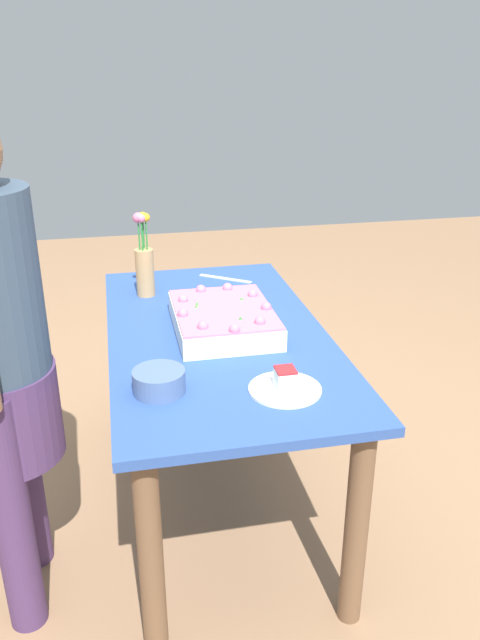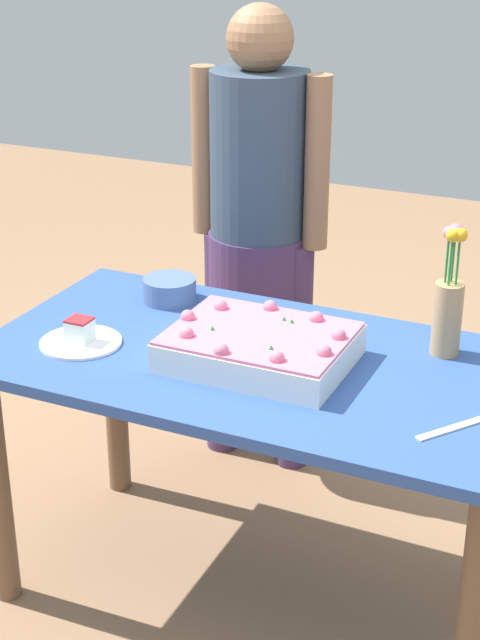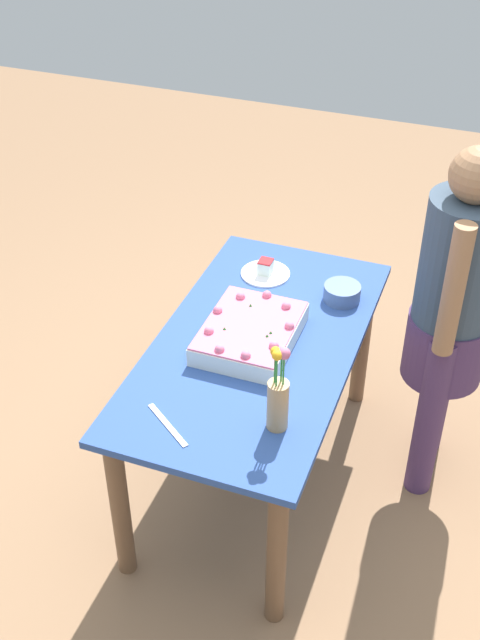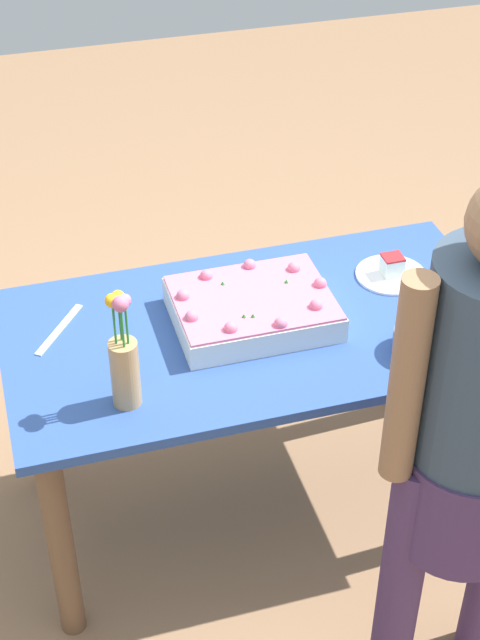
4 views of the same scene
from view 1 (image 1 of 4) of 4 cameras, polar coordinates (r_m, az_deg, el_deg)
name	(u,v)px [view 1 (image 1 of 4)]	position (r m, az deg, el deg)	size (l,w,h in m)	color
ground_plane	(219,499)	(2.54, -1.90, -16.03)	(8.00, 8.00, 0.00)	#946E4E
dining_table	(217,363)	(2.21, -2.10, -3.95)	(1.40, 0.74, 0.72)	#2D4E96
sheet_cake	(223,319)	(2.15, -1.53, 0.13)	(0.43, 0.33, 0.10)	white
serving_plate_with_slice	(285,385)	(1.78, 4.14, -5.97)	(0.21, 0.21, 0.07)	white
cake_knife	(225,279)	(2.66, -1.34, 3.81)	(0.24, 0.02, 0.00)	silver
flower_vase	(144,264)	(2.47, -8.73, 5.08)	(0.07, 0.07, 0.33)	tan
fruit_bowl	(159,381)	(1.78, -7.42, -5.57)	(0.15, 0.15, 0.07)	slate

